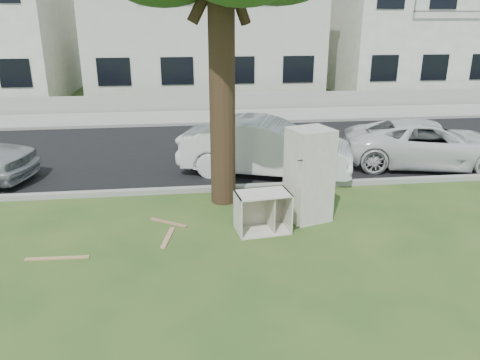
{
  "coord_description": "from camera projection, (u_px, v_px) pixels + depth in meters",
  "views": [
    {
      "loc": [
        -1.24,
        -7.86,
        3.9
      ],
      "look_at": [
        -0.18,
        0.6,
        0.9
      ],
      "focal_mm": 35.0,
      "sensor_mm": 36.0,
      "label": 1
    }
  ],
  "objects": [
    {
      "name": "kerb_far",
      "position": [
        215.0,
        125.0,
        17.74
      ],
      "size": [
        120.0,
        0.18,
        0.12
      ],
      "primitive_type": "cube",
      "color": "gray",
      "rests_on": "ground"
    },
    {
      "name": "ground",
      "position": [
        253.0,
        235.0,
        8.8
      ],
      "size": [
        120.0,
        120.0,
        0.0
      ],
      "primitive_type": "plane",
      "color": "#284D1B"
    },
    {
      "name": "plank_c",
      "position": [
        168.0,
        238.0,
        8.68
      ],
      "size": [
        0.26,
        0.85,
        0.02
      ],
      "primitive_type": "cube",
      "rotation": [
        0.0,
        0.0,
        1.37
      ],
      "color": "tan",
      "rests_on": "ground"
    },
    {
      "name": "sidewalk",
      "position": [
        213.0,
        117.0,
        19.1
      ],
      "size": [
        120.0,
        2.8,
        0.01
      ],
      "primitive_type": "cube",
      "color": "gray",
      "rests_on": "ground"
    },
    {
      "name": "road",
      "position": [
        224.0,
        150.0,
        14.42
      ],
      "size": [
        120.0,
        7.0,
        0.01
      ],
      "primitive_type": "cube",
      "color": "black",
      "rests_on": "ground"
    },
    {
      "name": "car_right",
      "position": [
        428.0,
        144.0,
        12.69
      ],
      "size": [
        4.82,
        3.04,
        1.24
      ],
      "primitive_type": "imported",
      "rotation": [
        0.0,
        0.0,
        1.34
      ],
      "color": "silver",
      "rests_on": "ground"
    },
    {
      "name": "fridge",
      "position": [
        309.0,
        175.0,
        9.24
      ],
      "size": [
        0.95,
        0.91,
        1.87
      ],
      "primitive_type": "cube",
      "rotation": [
        0.0,
        0.0,
        0.3
      ],
      "color": "white",
      "rests_on": "ground"
    },
    {
      "name": "kerb_near",
      "position": [
        238.0,
        190.0,
        11.09
      ],
      "size": [
        120.0,
        0.18,
        0.12
      ],
      "primitive_type": "cube",
      "color": "gray",
      "rests_on": "ground"
    },
    {
      "name": "car_center",
      "position": [
        266.0,
        147.0,
        12.0
      ],
      "size": [
        4.65,
        2.92,
        1.45
      ],
      "primitive_type": "imported",
      "rotation": [
        0.0,
        0.0,
        1.23
      ],
      "color": "silver",
      "rests_on": "ground"
    },
    {
      "name": "plank_a",
      "position": [
        57.0,
        258.0,
        7.95
      ],
      "size": [
        1.07,
        0.13,
        0.02
      ],
      "primitive_type": "cube",
      "rotation": [
        0.0,
        0.0,
        -0.04
      ],
      "color": "#AB8452",
      "rests_on": "ground"
    },
    {
      "name": "cabinet",
      "position": [
        263.0,
        212.0,
        8.86
      ],
      "size": [
        1.07,
        0.74,
        0.78
      ],
      "primitive_type": "cube",
      "rotation": [
        0.0,
        0.0,
        0.12
      ],
      "color": "silver",
      "rests_on": "ground"
    },
    {
      "name": "townhouse_right",
      "position": [
        423.0,
        25.0,
        25.46
      ],
      "size": [
        10.2,
        8.16,
        6.84
      ],
      "color": "white",
      "rests_on": "ground"
    },
    {
      "name": "low_wall",
      "position": [
        210.0,
        102.0,
        20.48
      ],
      "size": [
        120.0,
        0.15,
        0.7
      ],
      "primitive_type": "cube",
      "color": "gray",
      "rests_on": "ground"
    },
    {
      "name": "townhouse_center",
      "position": [
        202.0,
        20.0,
        23.95
      ],
      "size": [
        11.22,
        8.16,
        7.44
      ],
      "color": "beige",
      "rests_on": "ground"
    },
    {
      "name": "plank_b",
      "position": [
        168.0,
        223.0,
        9.32
      ],
      "size": [
        0.76,
        0.54,
        0.02
      ],
      "primitive_type": "cube",
      "rotation": [
        0.0,
        0.0,
        -0.59
      ],
      "color": "#976E4F",
      "rests_on": "ground"
    }
  ]
}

